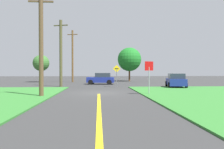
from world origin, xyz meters
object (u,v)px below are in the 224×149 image
object	(u,v)px
direction_sign	(117,73)
oak_tree_left	(41,63)
car_approaching_junction	(101,79)
car_on_crossroad	(176,81)
pine_tree_center	(129,59)
utility_pole_near	(41,44)
utility_pole_mid	(61,53)
utility_pole_far	(73,56)
stop_sign	(149,71)

from	to	relation	value
direction_sign	oak_tree_left	size ratio (longest dim) A/B	0.57
car_approaching_junction	car_on_crossroad	distance (m)	10.82
pine_tree_center	oak_tree_left	bearing A→B (deg)	-172.16
oak_tree_left	pine_tree_center	world-z (taller)	pine_tree_center
utility_pole_near	oak_tree_left	distance (m)	21.62
car_approaching_junction	direction_sign	distance (m)	5.95
utility_pole_mid	pine_tree_center	xyz separation A→B (m)	(10.22, 12.70, -0.10)
utility_pole_far	utility_pole_near	bearing A→B (deg)	-89.47
utility_pole_near	pine_tree_center	bearing A→B (deg)	66.80
stop_sign	pine_tree_center	distance (m)	22.19
utility_pole_mid	oak_tree_left	xyz separation A→B (m)	(-5.15, 10.58, -0.91)
oak_tree_left	pine_tree_center	distance (m)	15.54
direction_sign	oak_tree_left	distance (m)	16.80
stop_sign	oak_tree_left	world-z (taller)	oak_tree_left
car_approaching_junction	utility_pole_far	world-z (taller)	utility_pole_far
car_approaching_junction	pine_tree_center	distance (m)	10.33
car_on_crossroad	stop_sign	bearing A→B (deg)	156.88
car_approaching_junction	utility_pole_far	size ratio (longest dim) A/B	0.46
car_on_crossroad	pine_tree_center	size ratio (longest dim) A/B	0.67
utility_pole_mid	direction_sign	xyz separation A→B (m)	(6.70, -1.22, -2.50)
car_on_crossroad	car_approaching_junction	bearing A→B (deg)	62.98
utility_pole_mid	utility_pole_far	distance (m)	10.32
utility_pole_far	car_approaching_junction	bearing A→B (deg)	-50.89
stop_sign	direction_sign	xyz separation A→B (m)	(-1.94, 8.11, -0.25)
pine_tree_center	car_on_crossroad	bearing A→B (deg)	-77.80
direction_sign	utility_pole_far	bearing A→B (deg)	119.54
utility_pole_near	car_on_crossroad	bearing A→B (deg)	31.52
car_approaching_junction	pine_tree_center	world-z (taller)	pine_tree_center
utility_pole_far	direction_sign	world-z (taller)	utility_pole_far
utility_pole_near	utility_pole_far	distance (m)	20.64
car_approaching_junction	utility_pole_far	xyz separation A→B (m)	(-4.79, 5.90, 3.71)
car_on_crossroad	utility_pole_mid	size ratio (longest dim) A/B	0.51
direction_sign	pine_tree_center	world-z (taller)	pine_tree_center
car_approaching_junction	direction_sign	size ratio (longest dim) A/B	1.55
utility_pole_near	oak_tree_left	size ratio (longest dim) A/B	1.65
car_approaching_junction	direction_sign	bearing A→B (deg)	114.45
car_on_crossroad	utility_pole_near	distance (m)	15.68
utility_pole_near	utility_pole_far	world-z (taller)	utility_pole_far
stop_sign	car_approaching_junction	bearing A→B (deg)	-88.76
stop_sign	pine_tree_center	size ratio (longest dim) A/B	0.43
utility_pole_near	utility_pole_mid	size ratio (longest dim) A/B	0.94
utility_pole_far	car_on_crossroad	bearing A→B (deg)	-43.45
utility_pole_near	direction_sign	xyz separation A→B (m)	(6.34, 9.10, -2.28)
utility_pole_near	utility_pole_far	bearing A→B (deg)	90.53
car_on_crossroad	utility_pole_near	size ratio (longest dim) A/B	0.54
car_approaching_junction	pine_tree_center	xyz separation A→B (m)	(5.26, 8.28, 3.22)
car_approaching_junction	pine_tree_center	bearing A→B (deg)	-115.15
stop_sign	pine_tree_center	bearing A→B (deg)	-107.87
direction_sign	pine_tree_center	size ratio (longest dim) A/B	0.42
utility_pole_mid	stop_sign	bearing A→B (deg)	-47.20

